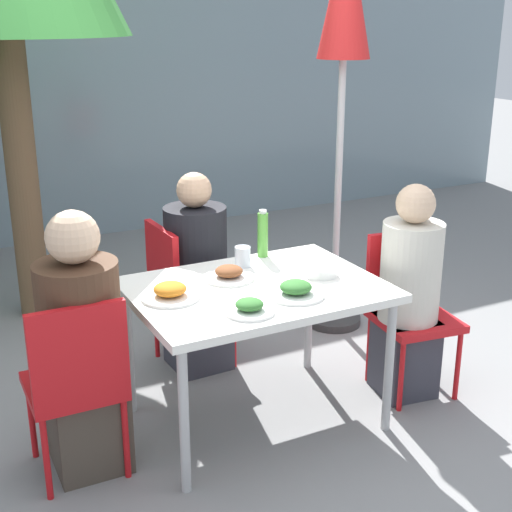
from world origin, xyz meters
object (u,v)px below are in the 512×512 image
Objects in this scene: bottle at (263,234)px; salad_bowl at (320,270)px; chair_far at (180,286)px; person_right at (409,298)px; closed_umbrella at (344,23)px; chair_right at (408,300)px; person_far at (197,279)px; drinking_cup at (243,257)px; chair_left at (77,377)px; person_left at (82,352)px.

bottle reaches higher than salad_bowl.
person_right is at bearing 46.42° from chair_far.
closed_umbrella reaches higher than salad_bowl.
bottle is (-0.61, 0.49, 0.30)m from person_right.
person_far is at bearing -30.34° from chair_right.
person_right is 0.89m from drinking_cup.
chair_right is 0.11m from person_right.
salad_bowl is (0.37, -0.70, 0.21)m from person_far.
chair_far is 0.10m from person_far.
bottle is at bearing 22.29° from chair_left.
person_left is 2.41m from closed_umbrella.
person_right is at bearing -99.98° from closed_umbrella.
chair_left is 1.26m from bottle.
closed_umbrella is 1.56m from salad_bowl.
person_right reaches higher than chair_right.
person_far reaches higher than bottle.
person_left is (0.05, 0.08, 0.07)m from chair_left.
person_right is 1.35× the size of chair_far.
person_left is at bearing -156.28° from closed_umbrella.
person_right is at bearing 45.47° from person_far.
person_left is at bearing 5.89° from chair_right.
person_right is 11.10× the size of drinking_cup.
chair_right is at bearing -20.95° from drinking_cup.
person_far reaches higher than chair_right.
drinking_cup is 0.61× the size of salad_bowl.
person_far is (0.81, 0.67, -0.03)m from person_left.
person_left is 1.04× the size of person_far.
closed_umbrella is at bearing 92.84° from chair_far.
closed_umbrella is at bearing 30.06° from drinking_cup.
person_right is 6.78× the size of salad_bowl.
bottle is at bearing -149.83° from closed_umbrella.
chair_left reaches higher than salad_bowl.
bottle is 1.50× the size of salad_bowl.
drinking_cup is (-0.94, -0.54, -1.12)m from closed_umbrella.
person_left is 0.48× the size of closed_umbrella.
chair_left is at bearing -177.60° from salad_bowl.
person_left is 1.03m from chair_far.
drinking_cup is at bearing -149.94° from closed_umbrella.
chair_left is 1.12m from chair_far.
drinking_cup is (0.17, -0.45, 0.28)m from chair_far.
chair_right is 5.01× the size of salad_bowl.
chair_left is at bearing -51.20° from person_far.
person_left reaches higher than chair_far.
chair_right is 0.61m from salad_bowl.
drinking_cup is at bearing -150.45° from bottle.
chair_left is at bearing 6.10° from person_right.
closed_umbrella is 1.56m from drinking_cup.
salad_bowl is (0.12, -0.39, -0.10)m from bottle.
drinking_cup is at bearing 20.79° from chair_left.
closed_umbrella reaches higher than person_far.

